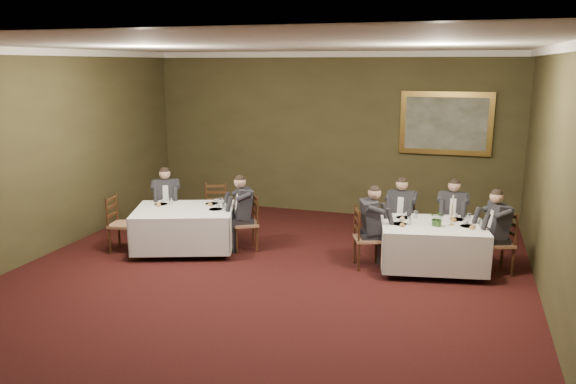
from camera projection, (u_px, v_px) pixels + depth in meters
The scene contains 27 objects.
ground at pixel (245, 298), 7.96m from camera, with size 10.00×10.00×0.00m, color black.
ceiling at pixel (240, 44), 7.17m from camera, with size 8.00×10.00×0.10m, color silver.
back_wall at pixel (329, 134), 12.21m from camera, with size 8.00×0.10×3.50m, color #37321B.
left_wall at pixel (5, 162), 8.75m from camera, with size 0.10×10.00×3.50m, color #37321B.
right_wall at pixel (569, 199), 6.38m from camera, with size 0.10×10.00×3.50m, color #37321B.
crown_molding at pixel (240, 48), 7.19m from camera, with size 8.00×10.00×0.12m.
table_main at pixel (432, 243), 8.97m from camera, with size 1.82×1.51×0.67m.
table_second at pixel (185, 226), 9.91m from camera, with size 2.06×1.81×0.67m.
chair_main_backleft at pixel (400, 236), 9.86m from camera, with size 0.46×0.44×1.00m.
diner_main_backleft at pixel (401, 224), 9.80m from camera, with size 0.43×0.50×1.35m.
chair_main_backright at pixel (451, 238), 9.76m from camera, with size 0.44×0.42×1.00m.
diner_main_backright at pixel (452, 226), 9.70m from camera, with size 0.42×0.48×1.35m.
chair_main_endleft at pixel (367, 250), 9.13m from camera, with size 0.55×0.56×1.00m.
diner_main_endleft at pixel (368, 237), 9.08m from camera, with size 0.59×0.55×1.35m.
chair_main_endright at pixel (497, 255), 8.88m from camera, with size 0.55×0.56×1.00m.
diner_main_endright at pixel (498, 242), 8.83m from camera, with size 0.59×0.55×1.35m.
chair_sec_backleft at pixel (167, 222), 10.79m from camera, with size 0.59×0.58×1.00m.
diner_sec_backleft at pixel (167, 210), 10.72m from camera, with size 0.58×0.61×1.35m.
chair_sec_backright at pixel (215, 221), 10.82m from camera, with size 0.55×0.53×1.00m.
chair_sec_endright at pixel (246, 234), 9.99m from camera, with size 0.59×0.59×1.00m.
diner_sec_endright at pixel (245, 222), 9.93m from camera, with size 0.62×0.59×1.35m.
chair_sec_endleft at pixel (123, 236), 9.91m from camera, with size 0.49×0.50×1.00m.
centerpiece at pixel (438, 218), 8.76m from camera, with size 0.25×0.22×0.28m, color #2D5926.
candlestick at pixel (452, 214), 8.81m from camera, with size 0.07×0.07×0.50m.
place_setting_table_main at pixel (407, 215), 9.28m from camera, with size 0.33×0.31×0.14m.
place_setting_table_second at pixel (164, 202), 10.17m from camera, with size 0.33×0.31×0.14m.
painting at pixel (446, 123), 11.36m from camera, with size 1.82×0.09×1.27m.
Camera 1 is at (2.84, -6.88, 3.25)m, focal length 35.00 mm.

